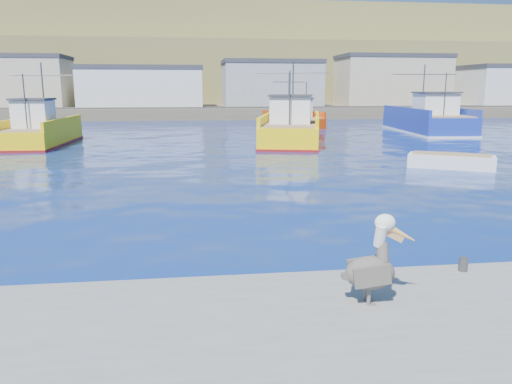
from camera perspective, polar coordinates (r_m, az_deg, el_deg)
ground at (r=13.99m, az=4.47°, el=-6.54°), size 260.00×260.00×0.00m
dock_bollards at (r=10.83m, az=11.39°, el=-8.66°), size 36.20×0.20×0.30m
far_shore at (r=122.31m, az=-6.28°, el=13.86°), size 200.00×81.00×24.00m
trawler_yellow_a at (r=42.88m, az=-23.35°, el=6.32°), size 4.98×11.00×6.46m
trawler_yellow_b at (r=40.94m, az=4.07°, el=7.18°), size 7.44×13.52×6.71m
trawler_blue at (r=53.90m, az=19.00°, el=7.74°), size 6.71×14.38×6.86m
boat_orange at (r=58.02m, az=4.38°, el=8.43°), size 6.27×8.93×6.09m
skiff_mid at (r=30.01m, az=21.38°, el=3.17°), size 4.74×3.66×0.99m
skiff_far at (r=52.11m, az=19.55°, el=6.57°), size 1.97×3.97×0.83m
pelican at (r=9.44m, az=13.21°, el=-8.17°), size 1.37×0.61×1.68m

